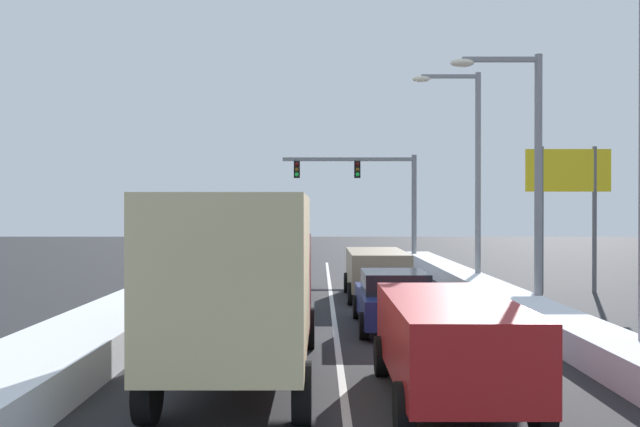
{
  "coord_description": "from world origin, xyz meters",
  "views": [
    {
      "loc": [
        -0.4,
        -4.34,
        3.13
      ],
      "look_at": [
        -0.54,
        26.57,
        2.94
      ],
      "focal_mm": 38.17,
      "sensor_mm": 36.0,
      "label": 1
    }
  ],
  "objects": [
    {
      "name": "street_lamp_right_far",
      "position": [
        5.38,
        22.02,
        5.03
      ],
      "size": [
        2.66,
        0.36,
        8.44
      ],
      "color": "gray",
      "rests_on": "ground"
    },
    {
      "name": "suv_tan_right_lane_third",
      "position": [
        1.59,
        19.59,
        1.02
      ],
      "size": [
        2.16,
        4.9,
        1.67
      ],
      "color": "#937F60",
      "rests_on": "ground"
    },
    {
      "name": "suv_red_right_lane_nearest",
      "position": [
        1.72,
        6.75,
        1.02
      ],
      "size": [
        2.16,
        4.9,
        1.67
      ],
      "color": "maroon",
      "rests_on": "ground"
    },
    {
      "name": "sedan_white_center_lane_third",
      "position": [
        -1.87,
        21.34,
        0.76
      ],
      "size": [
        2.0,
        4.5,
        1.51
      ],
      "color": "silver",
      "rests_on": "ground"
    },
    {
      "name": "box_truck_center_lane_nearest",
      "position": [
        -1.79,
        7.96,
        1.9
      ],
      "size": [
        2.53,
        7.2,
        3.36
      ],
      "color": "maroon",
      "rests_on": "ground"
    },
    {
      "name": "ground_plane",
      "position": [
        0.0,
        13.55,
        0.0
      ],
      "size": [
        120.0,
        120.0,
        0.0
      ],
      "primitive_type": "plane",
      "color": "#28282B"
    },
    {
      "name": "snow_bank_right_shoulder",
      "position": [
        5.3,
        16.94,
        0.33
      ],
      "size": [
        1.31,
        37.27,
        0.65
      ],
      "primitive_type": "cube",
      "color": "white",
      "rests_on": "ground"
    },
    {
      "name": "street_lamp_right_mid",
      "position": [
        5.52,
        15.25,
        4.59
      ],
      "size": [
        2.66,
        0.36,
        7.6
      ],
      "color": "gray",
      "rests_on": "ground"
    },
    {
      "name": "traffic_light_gantry",
      "position": [
        2.57,
        33.87,
        4.5
      ],
      "size": [
        7.54,
        0.47,
        6.2
      ],
      "color": "slate",
      "rests_on": "ground"
    },
    {
      "name": "lane_stripe_between_right_lane_and_center_lane",
      "position": [
        -0.0,
        16.94,
        0.0
      ],
      "size": [
        0.14,
        37.27,
        0.01
      ],
      "primitive_type": "cube",
      "color": "silver",
      "rests_on": "ground"
    },
    {
      "name": "street_lamp_right_near",
      "position": [
        5.4,
        8.47,
        5.5
      ],
      "size": [
        2.66,
        0.36,
        9.34
      ],
      "color": "gray",
      "rests_on": "ground"
    },
    {
      "name": "snow_bank_left_shoulder",
      "position": [
        -5.3,
        16.94,
        0.36
      ],
      "size": [
        2.1,
        37.27,
        0.73
      ],
      "primitive_type": "cube",
      "color": "white",
      "rests_on": "ground"
    },
    {
      "name": "roadside_sign_right",
      "position": [
        8.95,
        21.23,
        4.02
      ],
      "size": [
        3.2,
        0.16,
        5.5
      ],
      "color": "#59595B",
      "rests_on": "ground"
    },
    {
      "name": "sedan_navy_right_lane_second",
      "position": [
        1.55,
        13.53,
        0.76
      ],
      "size": [
        2.0,
        4.5,
        1.51
      ],
      "color": "navy",
      "rests_on": "ground"
    },
    {
      "name": "sedan_silver_center_lane_second",
      "position": [
        -1.83,
        15.17,
        0.76
      ],
      "size": [
        2.0,
        4.5,
        1.51
      ],
      "color": "#B7BABF",
      "rests_on": "ground"
    }
  ]
}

